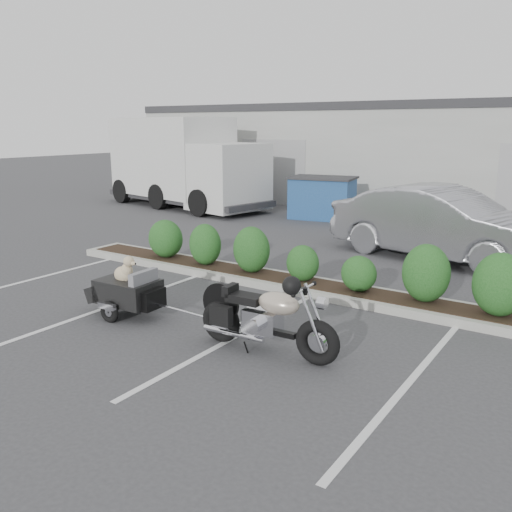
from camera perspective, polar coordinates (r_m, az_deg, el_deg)
The scene contains 8 objects.
ground at distance 9.47m, azimuth -6.08°, elevation -5.89°, with size 90.00×90.00×0.00m, color #38383A.
planter_kerb at distance 10.66m, azimuth 5.69°, elevation -3.22°, with size 12.00×1.00×0.15m, color #9E9E93.
building at distance 24.54m, azimuth 20.46°, elevation 10.08°, with size 26.00×10.00×4.00m, color #9EA099.
motorcycle at distance 7.63m, azimuth 1.03°, elevation -6.63°, with size 2.22×0.75×1.27m.
pet_trailer at distance 9.39m, azimuth -13.37°, elevation -3.51°, with size 1.77×0.99×1.05m.
sedan at distance 13.63m, azimuth 18.97°, elevation 3.25°, with size 1.84×5.29×1.74m, color #A7A7AE.
dumpster at distance 18.92m, azimuth 7.00°, elevation 6.15°, with size 2.42×1.86×1.44m.
delivery_truck at distance 21.66m, azimuth -7.51°, elevation 9.52°, with size 7.83×3.80×3.44m.
Camera 1 is at (5.76, -6.83, 3.14)m, focal length 38.00 mm.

